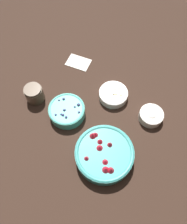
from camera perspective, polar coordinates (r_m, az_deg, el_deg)
The scene contains 7 objects.
ground_plane at distance 1.11m, azimuth -0.25°, elevation 1.75°, with size 4.00×4.00×0.00m, color black.
bowl_strawberries at distance 0.97m, azimuth 2.81°, elevation -10.85°, with size 0.26×0.26×0.09m.
bowl_blueberries at distance 1.07m, azimuth -6.96°, elevation 0.34°, with size 0.17×0.17×0.06m.
bowl_bananas at distance 1.12m, azimuth 5.20°, elevation 4.65°, with size 0.15×0.15×0.04m.
bowl_cream at distance 1.09m, azimuth 14.82°, elevation -0.86°, with size 0.12×0.12×0.05m.
jar_chocolate at distance 1.14m, azimuth -15.19°, elevation 4.54°, with size 0.09×0.09×0.09m.
napkin at distance 1.27m, azimuth -3.97°, elevation 12.84°, with size 0.14×0.11×0.01m.
Camera 1 is at (0.31, -0.46, 0.96)m, focal length 35.00 mm.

